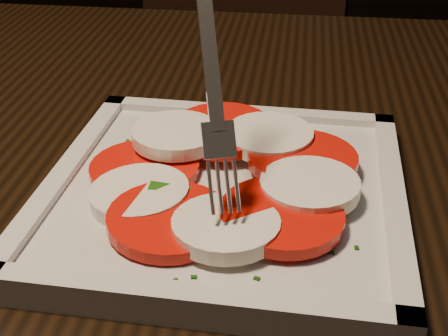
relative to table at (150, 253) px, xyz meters
The scene contains 5 objects.
table is the anchor object (origin of this frame).
chair 0.73m from the table, 86.39° to the left, with size 0.52×0.52×0.93m.
plate 0.14m from the table, 44.71° to the right, with size 0.25×0.25×0.01m, color silver.
caprese_salad 0.16m from the table, 44.69° to the right, with size 0.19×0.20×0.02m.
fork 0.23m from the table, 50.76° to the right, with size 0.04×0.10×0.15m, color white, non-canonical shape.
Camera 1 is at (0.27, -0.54, 1.00)m, focal length 50.00 mm.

